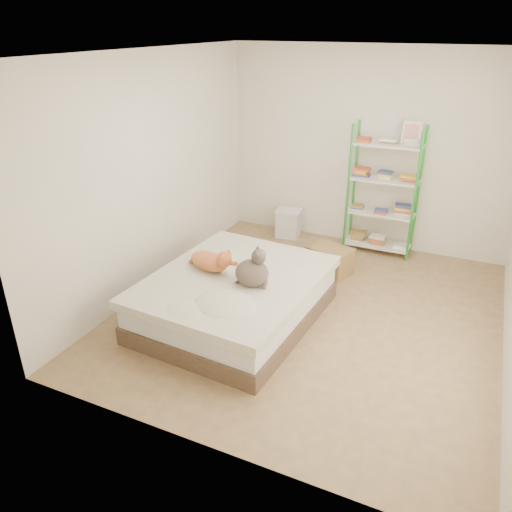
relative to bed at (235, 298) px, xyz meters
The scene contains 7 objects.
room 1.33m from the bed, 34.27° to the left, with size 3.81×4.21×2.61m.
bed is the anchor object (origin of this frame).
orange_cat 0.49m from the bed, behind, with size 0.56×0.30×0.23m, color #DE884A, non-canonical shape.
grey_cat 0.52m from the bed, 21.61° to the right, with size 0.29×0.35×0.40m, color brown, non-canonical shape.
shelf_unit 2.60m from the bed, 67.35° to the left, with size 0.88×0.36×1.74m.
cardboard_box 1.55m from the bed, 67.57° to the left, with size 0.56×0.57×0.38m.
white_bin 2.33m from the bed, 97.71° to the left, with size 0.38×0.34×0.40m.
Camera 1 is at (1.40, -4.42, 2.84)m, focal length 35.00 mm.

